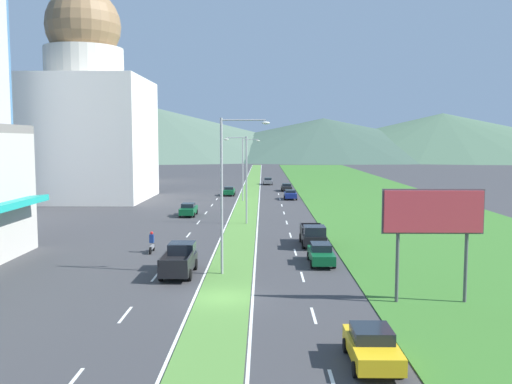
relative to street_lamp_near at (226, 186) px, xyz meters
name	(u,v)px	position (x,y,z in m)	size (l,w,h in m)	color
ground_plane	(223,299)	(0.18, -5.96, -6.26)	(600.00, 600.00, 0.00)	#38383A
grass_median	(249,196)	(0.18, 54.04, -6.23)	(3.20, 240.00, 0.06)	#518438
grass_verge_right	(371,197)	(20.78, 54.04, -6.23)	(24.00, 240.00, 0.06)	#387028
lane_dash_left_1	(71,383)	(-4.92, -17.52, -6.26)	(0.16, 2.80, 0.01)	silver
lane_dash_left_2	(125,315)	(-4.92, -9.09, -6.26)	(0.16, 2.80, 0.01)	silver
lane_dash_left_3	(156,276)	(-4.92, -0.65, -6.26)	(0.16, 2.80, 0.01)	silver
lane_dash_left_4	(175,252)	(-4.92, 7.79, -6.26)	(0.16, 2.80, 0.01)	silver
lane_dash_left_5	(188,235)	(-4.92, 16.22, -6.26)	(0.16, 2.80, 0.01)	silver
lane_dash_left_6	(198,222)	(-4.92, 24.66, -6.26)	(0.16, 2.80, 0.01)	silver
lane_dash_left_7	(206,213)	(-4.92, 33.10, -6.26)	(0.16, 2.80, 0.01)	silver
lane_dash_left_8	(212,205)	(-4.92, 41.54, -6.26)	(0.16, 2.80, 0.01)	silver
lane_dash_left_9	(217,199)	(-4.92, 49.97, -6.26)	(0.16, 2.80, 0.01)	silver
lane_dash_left_10	(221,194)	(-4.92, 58.41, -6.26)	(0.16, 2.80, 0.01)	silver
lane_dash_right_2	(314,315)	(5.28, -9.09, -6.26)	(0.16, 2.80, 0.01)	silver
lane_dash_right_3	(302,277)	(5.28, -0.65, -6.26)	(0.16, 2.80, 0.01)	silver
lane_dash_right_4	(295,252)	(5.28, 7.79, -6.26)	(0.16, 2.80, 0.01)	silver
lane_dash_right_5	(290,235)	(5.28, 16.22, -6.26)	(0.16, 2.80, 0.01)	silver
lane_dash_right_6	(287,223)	(5.28, 24.66, -6.26)	(0.16, 2.80, 0.01)	silver
lane_dash_right_7	(284,213)	(5.28, 33.10, -6.26)	(0.16, 2.80, 0.01)	silver
lane_dash_right_8	(282,205)	(5.28, 41.54, -6.26)	(0.16, 2.80, 0.01)	silver
lane_dash_right_9	(280,199)	(5.28, 49.97, -6.26)	(0.16, 2.80, 0.01)	silver
lane_dash_right_10	(279,194)	(5.28, 58.41, -6.26)	(0.16, 2.80, 0.01)	silver
edge_line_median_left	(239,197)	(-1.57, 54.04, -6.26)	(0.16, 240.00, 0.01)	silver
edge_line_median_right	(259,197)	(1.93, 54.04, -6.26)	(0.16, 240.00, 0.01)	silver
domed_building	(86,115)	(-25.65, 49.58, 7.15)	(19.29, 19.29, 33.11)	silver
midrise_colored	(113,136)	(-31.99, 88.67, 4.13)	(12.28, 12.28, 20.79)	silver
hill_far_left	(154,132)	(-62.75, 291.87, 8.27)	(239.77, 239.77, 29.06)	#516B56
hill_far_center	(323,138)	(37.80, 285.37, 4.94)	(216.13, 216.13, 22.40)	#3D5647
hill_far_right	(442,135)	(106.42, 283.16, 6.31)	(219.87, 219.87, 25.15)	#47664C
street_lamp_near	(226,186)	(0.00, 0.00, 0.00)	(3.44, 0.28, 10.97)	#99999E
street_lamp_mid	(244,175)	(0.42, 23.49, -0.64)	(2.61, 0.35, 9.89)	#99999E
street_lamp_far	(245,166)	(-0.32, 46.99, -0.71)	(2.75, 0.39, 9.73)	#99999E
billboard_roadside	(433,217)	(12.30, -6.70, -1.19)	(5.85, 0.28, 6.66)	#4C4C51
car_0	(229,191)	(-3.28, 55.87, -5.48)	(1.94, 4.33, 1.53)	#0C5128
car_1	(268,181)	(3.60, 79.66, -5.52)	(1.94, 4.31, 1.45)	slate
car_2	(321,254)	(6.99, 3.43, -5.47)	(1.87, 4.66, 1.57)	#0C5128
car_3	(287,187)	(6.96, 64.64, -5.54)	(2.02, 4.41, 1.39)	black
car_4	(290,194)	(6.93, 49.89, -5.48)	(2.02, 4.19, 1.50)	navy
car_5	(188,209)	(-6.81, 30.16, -5.45)	(1.95, 4.63, 1.61)	#0C5128
car_6	(372,346)	(7.15, -15.50, -5.48)	(2.04, 4.19, 1.54)	yellow
pickup_truck_0	(179,260)	(-3.36, 0.12, -5.28)	(2.18, 5.40, 2.00)	black
pickup_truck_1	(313,235)	(7.03, 10.58, -5.28)	(2.18, 5.40, 2.00)	black
motorcycle_rider	(152,244)	(-6.82, 7.51, -5.52)	(0.36, 2.00, 1.80)	black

